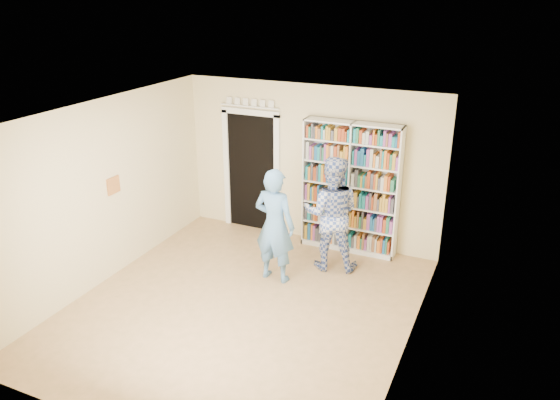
% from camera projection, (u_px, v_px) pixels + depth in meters
% --- Properties ---
extents(floor, '(5.00, 5.00, 0.00)m').
position_uv_depth(floor, '(243.00, 307.00, 7.56)').
color(floor, '#987649').
rests_on(floor, ground).
extents(ceiling, '(5.00, 5.00, 0.00)m').
position_uv_depth(ceiling, '(237.00, 115.00, 6.58)').
color(ceiling, white).
rests_on(ceiling, wall_back).
extents(wall_back, '(4.50, 0.00, 4.50)m').
position_uv_depth(wall_back, '(310.00, 164.00, 9.19)').
color(wall_back, beige).
rests_on(wall_back, floor).
extents(wall_left, '(0.00, 5.00, 5.00)m').
position_uv_depth(wall_left, '(103.00, 193.00, 7.93)').
color(wall_left, beige).
rests_on(wall_left, floor).
extents(wall_right, '(0.00, 5.00, 5.00)m').
position_uv_depth(wall_right, '(414.00, 250.00, 6.21)').
color(wall_right, beige).
rests_on(wall_right, floor).
extents(bookshelf, '(1.59, 0.30, 2.19)m').
position_uv_depth(bookshelf, '(351.00, 187.00, 8.85)').
color(bookshelf, white).
rests_on(bookshelf, floor).
extents(doorway, '(1.10, 0.08, 2.43)m').
position_uv_depth(doorway, '(252.00, 166.00, 9.66)').
color(doorway, black).
rests_on(doorway, floor).
extents(wall_art, '(0.03, 0.25, 0.25)m').
position_uv_depth(wall_art, '(113.00, 185.00, 8.08)').
color(wall_art, brown).
rests_on(wall_art, wall_left).
extents(man_blue, '(0.67, 0.46, 1.75)m').
position_uv_depth(man_blue, '(275.00, 226.00, 8.00)').
color(man_blue, '#5183B6').
rests_on(man_blue, floor).
extents(man_plaid, '(1.03, 0.89, 1.82)m').
position_uv_depth(man_plaid, '(331.00, 213.00, 8.34)').
color(man_plaid, '#324A9A').
rests_on(man_plaid, floor).
extents(paper_sheet, '(0.19, 0.11, 0.29)m').
position_uv_depth(paper_sheet, '(333.00, 214.00, 8.12)').
color(paper_sheet, white).
rests_on(paper_sheet, man_plaid).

